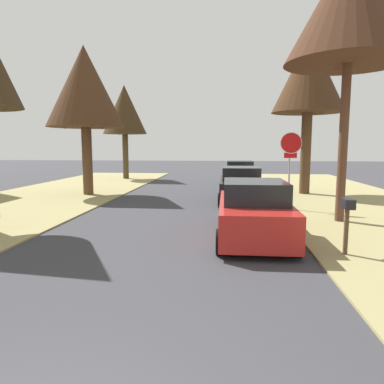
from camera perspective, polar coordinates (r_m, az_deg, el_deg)
The scene contains 9 objects.
stop_sign_far at distance 14.10m, azimuth 15.55°, elevation 5.89°, with size 0.81×0.43×2.96m.
street_tree_right_mid_a at distance 13.14m, azimuth 24.14°, elevation 25.88°, with size 3.90×3.90×8.56m.
street_tree_right_mid_b at distance 19.52m, azimuth 18.26°, elevation 17.36°, with size 3.61×3.61×7.95m.
street_tree_left_mid_b at distance 19.00m, azimuth -16.87°, elevation 15.75°, with size 3.83×3.83×7.34m.
street_tree_left_far at distance 27.57m, azimuth -10.79°, elevation 12.77°, with size 3.24×3.24×6.95m.
parked_sedan_red at distance 9.74m, azimuth 9.89°, elevation -3.12°, with size 1.94×4.40×1.57m.
parked_sedan_black at distance 16.08m, azimuth 7.79°, elevation 1.01°, with size 1.94×4.40×1.57m.
parked_sedan_green at distance 22.97m, azimuth 7.65°, elevation 2.89°, with size 1.94×4.40×1.57m.
curbside_mailbox at distance 8.64m, azimuth 23.67°, elevation -2.72°, with size 0.22×0.44×1.27m.
Camera 1 is at (1.60, -2.02, 2.47)m, focal length 33.20 mm.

